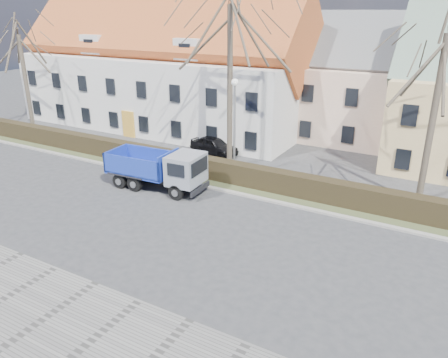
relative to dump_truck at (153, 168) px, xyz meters
The scene contains 14 objects.
ground 5.33m from the dump_truck, 35.93° to the right, with size 120.00×120.00×0.00m, color #333435.
sidewalk_near 12.34m from the dump_truck, 70.03° to the right, with size 80.00×5.00×0.08m, color slate.
curb_far 4.63m from the dump_truck, 20.43° to the left, with size 80.00×0.30×0.12m, color gray.
grass_strip 5.39m from the dump_truck, 37.02° to the left, with size 80.00×3.00×0.10m, color #3C4527.
hedge 5.17m from the dump_truck, 35.23° to the left, with size 60.00×0.90×1.30m, color black.
building_white 16.05m from the dump_truck, 124.20° to the left, with size 26.80×10.80×9.50m, color silver, non-canonical shape.
building_pink 19.04m from the dump_truck, 64.22° to the left, with size 10.80×8.80×8.00m, color beige, non-canonical shape.
tree_0 18.99m from the dump_truck, 162.95° to the left, with size 7.20×7.20×9.90m, color #453B2F, non-canonical shape.
tree_1 7.77m from the dump_truck, 68.12° to the left, with size 9.20×9.20×12.65m, color #453B2F, non-canonical shape.
tree_2 15.79m from the dump_truck, 21.05° to the left, with size 8.00×8.00×11.00m, color #453B2F, non-canonical shape.
dump_truck is the anchor object (origin of this frame).
streetlight 5.53m from the dump_truck, 49.75° to the left, with size 0.49×0.49×6.32m, color gray, non-canonical shape.
cart_frame 3.73m from the dump_truck, 159.61° to the left, with size 0.72×0.41×0.66m, color silver, non-canonical shape.
parked_car_a 7.46m from the dump_truck, 91.56° to the left, with size 1.54×3.84×1.31m, color black.
Camera 1 is at (11.50, -16.10, 10.09)m, focal length 35.00 mm.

